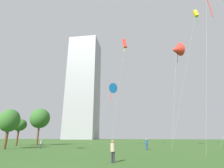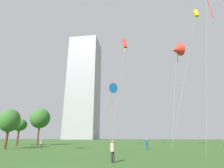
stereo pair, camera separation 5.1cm
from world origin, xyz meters
name	(u,v)px [view 2 (the right image)]	position (x,y,z in m)	size (l,w,h in m)	color
person_standing_0	(147,143)	(5.78, 21.29, 1.05)	(0.40, 0.40, 1.81)	#1E478C
person_standing_1	(41,143)	(-13.83, 21.74, 0.94)	(0.36, 0.36, 1.63)	#2D2D33
person_standing_2	(113,150)	(2.54, 6.36, 1.06)	(0.41, 0.41, 1.84)	#2D2D33
kite_flying_1	(125,44)	(1.93, 28.12, 24.54)	(4.33, 1.79, 25.75)	silver
kite_flying_3	(196,14)	(19.52, 27.65, 30.68)	(9.03, 1.44, 31.80)	silver
kite_flying_5	(177,50)	(14.13, 28.13, 21.66)	(6.08, 7.33, 23.45)	silver
kite_flying_7	(111,88)	(-2.02, 31.33, 13.91)	(6.20, 4.30, 15.34)	silver
park_tree_0	(10,121)	(-19.18, 19.04, 4.98)	(3.65, 3.65, 7.12)	brown
park_tree_1	(40,118)	(-21.13, 31.70, 6.71)	(4.98, 4.98, 9.28)	brown
park_tree_2	(20,125)	(-25.34, 29.73, 4.90)	(3.45, 3.45, 6.48)	brown
distant_highrise_0	(84,87)	(-43.38, 125.70, 43.91)	(24.58, 23.60, 87.82)	#939399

